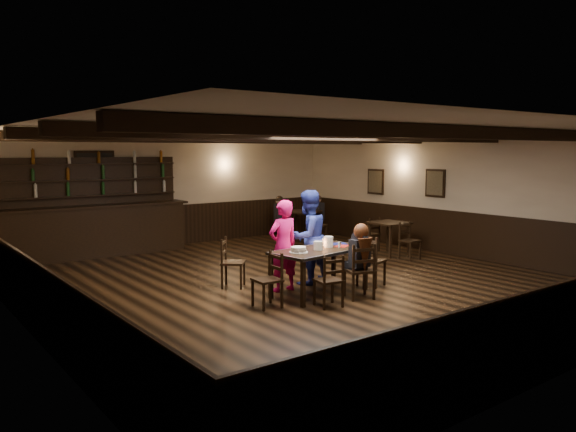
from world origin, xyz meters
TOP-DOWN VIEW (x-y plane):
  - ground at (0.00, 0.00)m, footprint 10.00×10.00m
  - room_shell at (0.01, 0.04)m, footprint 9.02×10.02m
  - dining_table at (-0.21, -0.90)m, footprint 1.75×1.05m
  - chair_near_left at (-0.60, -1.61)m, footprint 0.43×0.42m
  - chair_near_right at (0.11, -1.55)m, footprint 0.53×0.52m
  - chair_end_left at (-1.27, -1.02)m, footprint 0.40×0.42m
  - chair_end_right at (0.80, -1.03)m, footprint 0.50×0.51m
  - chair_far_pushed at (-1.15, 0.41)m, footprint 0.55×0.55m
  - woman_pink at (-0.56, -0.37)m, footprint 0.56×0.37m
  - man_blue at (0.10, -0.21)m, footprint 0.88×0.72m
  - seated_person at (0.13, -1.49)m, footprint 0.32×0.47m
  - cake at (-0.69, -0.95)m, footprint 0.30×0.30m
  - plate_stack_a at (-0.28, -0.94)m, footprint 0.15×0.15m
  - plate_stack_b at (0.03, -0.84)m, footprint 0.15×0.15m
  - tea_light at (-0.12, -0.79)m, footprint 0.05×0.05m
  - salt_shaker at (0.15, -0.97)m, footprint 0.04×0.04m
  - pepper_shaker at (0.23, -0.91)m, footprint 0.03×0.03m
  - drink_glass at (0.06, -0.70)m, footprint 0.08×0.08m
  - menu_red at (0.27, -0.91)m, footprint 0.33×0.29m
  - menu_blue at (0.35, -0.68)m, footprint 0.40×0.35m
  - bar_counter at (-2.17, 4.72)m, footprint 4.46×0.70m
  - back_table_a at (3.30, 0.82)m, footprint 0.77×0.77m
  - back_table_b at (3.16, 3.83)m, footprint 1.08×1.08m
  - bg_patron_left at (2.48, 3.89)m, footprint 0.31×0.40m
  - bg_patron_right at (3.74, 3.84)m, footprint 0.21×0.34m

SIDE VIEW (x-z plane):
  - ground at x=0.00m, z-range 0.00..0.00m
  - chair_near_left at x=-0.60m, z-range 0.07..0.87m
  - chair_end_left at x=-1.27m, z-range 0.07..0.91m
  - chair_far_pushed at x=-1.15m, z-range 0.07..0.93m
  - chair_end_right at x=0.80m, z-range 0.07..0.97m
  - chair_near_right at x=0.11m, z-range 0.08..0.97m
  - back_table_a at x=3.30m, z-range 0.27..1.02m
  - back_table_b at x=3.16m, z-range 0.28..1.03m
  - dining_table at x=-0.21m, z-range 0.30..1.05m
  - bar_counter at x=-2.17m, z-range -0.37..1.83m
  - menu_red at x=0.27m, z-range 0.75..0.76m
  - menu_blue at x=0.35m, z-range 0.75..0.76m
  - woman_pink at x=-0.56m, z-range 0.00..1.54m
  - tea_light at x=-0.12m, z-range 0.74..0.81m
  - cake at x=-0.69m, z-range 0.75..0.84m
  - pepper_shaker at x=0.23m, z-range 0.75..0.84m
  - salt_shaker at x=0.15m, z-range 0.75..0.84m
  - seated_person at x=0.13m, z-range 0.42..1.19m
  - bg_patron_right at x=3.74m, z-range 0.46..1.15m
  - drink_glass at x=0.06m, z-range 0.75..0.88m
  - plate_stack_a at x=-0.28m, z-range 0.75..0.89m
  - bg_patron_left at x=2.48m, z-range 0.47..1.18m
  - man_blue at x=0.10m, z-range 0.00..1.67m
  - plate_stack_b at x=0.03m, z-range 0.75..0.93m
  - room_shell at x=0.01m, z-range 0.39..3.10m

